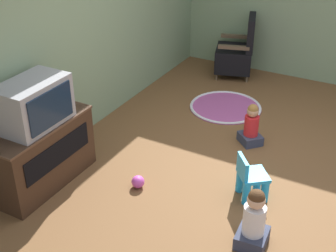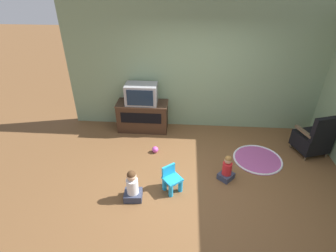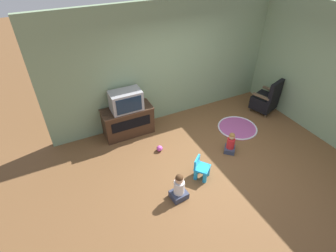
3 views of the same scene
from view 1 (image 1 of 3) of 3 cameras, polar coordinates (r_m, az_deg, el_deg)
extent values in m
plane|color=brown|center=(5.25, 9.56, -4.92)|extent=(30.00, 30.00, 0.00)
cube|color=gray|center=(5.51, -10.94, 13.18)|extent=(5.83, 0.12, 2.86)
cube|color=#382316|center=(4.93, -15.35, -3.26)|extent=(1.15, 0.50, 0.69)
cube|color=#503626|center=(4.77, -15.88, 0.13)|extent=(1.17, 0.51, 0.02)
cube|color=black|center=(4.73, -13.23, -3.24)|extent=(0.92, 0.01, 0.25)
cube|color=#939399|center=(4.65, -16.12, 2.67)|extent=(0.70, 0.43, 0.46)
cube|color=#142338|center=(4.50, -14.09, 2.09)|extent=(0.58, 0.02, 0.36)
cylinder|color=brown|center=(7.72, 6.28, 7.42)|extent=(0.04, 0.04, 0.10)
cylinder|color=brown|center=(7.26, 5.93, 5.98)|extent=(0.04, 0.04, 0.10)
cylinder|color=brown|center=(7.70, 9.72, 7.12)|extent=(0.04, 0.04, 0.10)
cylinder|color=brown|center=(7.24, 9.58, 5.66)|extent=(0.04, 0.04, 0.10)
cube|color=black|center=(7.39, 8.00, 8.15)|extent=(0.72, 0.70, 0.34)
cube|color=black|center=(7.25, 10.09, 11.11)|extent=(0.56, 0.27, 0.50)
cube|color=brown|center=(7.54, 8.27, 10.77)|extent=(0.21, 0.46, 0.05)
cube|color=brown|center=(7.06, 8.02, 9.47)|extent=(0.21, 0.46, 0.05)
cylinder|color=#1E99DB|center=(4.71, 11.73, -7.63)|extent=(0.08, 0.08, 0.27)
cylinder|color=#1E99DB|center=(4.86, 10.89, -6.22)|extent=(0.08, 0.08, 0.27)
cylinder|color=#1E99DB|center=(4.65, 9.54, -7.93)|extent=(0.08, 0.08, 0.27)
cylinder|color=#1E99DB|center=(4.80, 8.76, -6.50)|extent=(0.08, 0.08, 0.27)
cube|color=#1E99DB|center=(4.68, 10.36, -5.90)|extent=(0.39, 0.39, 0.04)
cube|color=#1E99DB|center=(4.58, 9.08, -4.91)|extent=(0.22, 0.19, 0.19)
cylinder|color=#A54C8C|center=(6.44, 7.01, 2.29)|extent=(0.98, 0.98, 0.01)
torus|color=silver|center=(6.44, 7.02, 2.33)|extent=(0.98, 0.98, 0.04)
cube|color=#33384C|center=(5.66, 9.97, -1.51)|extent=(0.34, 0.35, 0.11)
cylinder|color=red|center=(5.57, 10.13, 0.06)|extent=(0.17, 0.17, 0.24)
sphere|color=tan|center=(5.48, 10.30, 1.77)|extent=(0.14, 0.14, 0.14)
sphere|color=olive|center=(5.47, 10.32, 1.99)|extent=(0.13, 0.13, 0.13)
cube|color=#33384C|center=(4.27, 10.19, -13.27)|extent=(0.31, 0.28, 0.13)
cylinder|color=silver|center=(4.13, 10.44, -11.20)|extent=(0.19, 0.19, 0.28)
sphere|color=#D8AD8C|center=(4.00, 10.72, -8.87)|extent=(0.16, 0.16, 0.16)
sphere|color=#472D19|center=(3.98, 10.75, -8.56)|extent=(0.14, 0.14, 0.14)
sphere|color=#CC4CB2|center=(4.84, -3.68, -6.80)|extent=(0.13, 0.13, 0.13)
camera|label=2|loc=(4.50, 64.91, 18.97)|focal=28.00mm
camera|label=3|loc=(2.59, 93.43, 25.07)|focal=28.00mm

